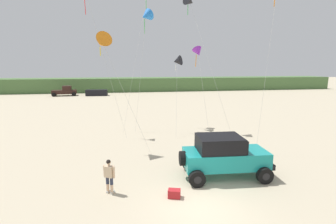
# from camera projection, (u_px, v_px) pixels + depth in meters

# --- Properties ---
(ground_plane) EXTENTS (220.00, 220.00, 0.00)m
(ground_plane) POSITION_uv_depth(u_px,v_px,m) (201.00, 207.00, 10.40)
(ground_plane) COLOR #C1B293
(dune_ridge) EXTENTS (90.00, 7.03, 3.12)m
(dune_ridge) POSITION_uv_depth(u_px,v_px,m) (156.00, 84.00, 60.15)
(dune_ridge) COLOR #4C703D
(dune_ridge) RESTS_ON ground_plane
(jeep) EXTENTS (4.92, 2.63, 2.26)m
(jeep) POSITION_uv_depth(u_px,v_px,m) (224.00, 155.00, 13.11)
(jeep) COLOR teal
(jeep) RESTS_ON ground_plane
(person_watching) EXTENTS (0.56, 0.44, 1.67)m
(person_watching) POSITION_uv_depth(u_px,v_px,m) (109.00, 174.00, 11.38)
(person_watching) COLOR #DBB28E
(person_watching) RESTS_ON ground_plane
(cooler_box) EXTENTS (0.64, 0.51, 0.38)m
(cooler_box) POSITION_uv_depth(u_px,v_px,m) (174.00, 194.00, 11.13)
(cooler_box) COLOR #B21E23
(cooler_box) RESTS_ON ground_plane
(distant_pickup) EXTENTS (4.78, 2.84, 1.98)m
(distant_pickup) POSITION_uv_depth(u_px,v_px,m) (65.00, 91.00, 49.39)
(distant_pickup) COLOR black
(distant_pickup) RESTS_ON ground_plane
(distant_sedan) EXTENTS (4.27, 1.89, 1.20)m
(distant_sedan) POSITION_uv_depth(u_px,v_px,m) (97.00, 93.00, 49.65)
(distant_sedan) COLOR black
(distant_sedan) RESTS_ON ground_plane
(kite_purple_stunt) EXTENTS (3.80, 2.18, 8.15)m
(kite_purple_stunt) POSITION_uv_depth(u_px,v_px,m) (102.00, 42.00, 16.32)
(kite_purple_stunt) COLOR orange
(kite_purple_stunt) RESTS_ON ground_plane
(kite_pink_ribbon) EXTENTS (2.04, 1.95, 11.04)m
(kite_pink_ribbon) POSITION_uv_depth(u_px,v_px,m) (146.00, 16.00, 21.73)
(kite_pink_ribbon) COLOR blue
(kite_pink_ribbon) RESTS_ON ground_plane
(kite_white_parafoil) EXTENTS (1.44, 4.60, 6.99)m
(kite_white_parafoil) POSITION_uv_depth(u_px,v_px,m) (177.00, 61.00, 22.93)
(kite_white_parafoil) COLOR black
(kite_white_parafoil) RESTS_ON ground_plane
(kite_yellow_diamond) EXTENTS (2.97, 6.01, 11.92)m
(kite_yellow_diamond) POSITION_uv_depth(u_px,v_px,m) (190.00, 2.00, 21.31)
(kite_yellow_diamond) COLOR black
(kite_yellow_diamond) RESTS_ON ground_plane
(kite_green_box) EXTENTS (1.16, 3.44, 7.46)m
(kite_green_box) POSITION_uv_depth(u_px,v_px,m) (198.00, 52.00, 18.99)
(kite_green_box) COLOR purple
(kite_green_box) RESTS_ON ground_plane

